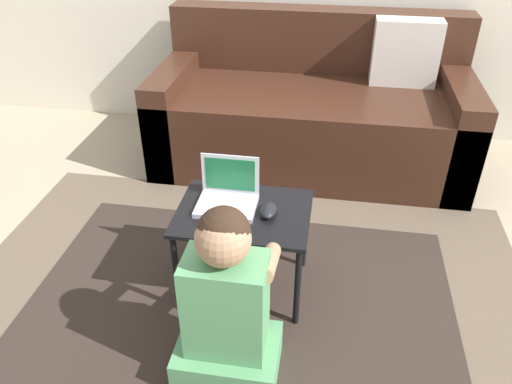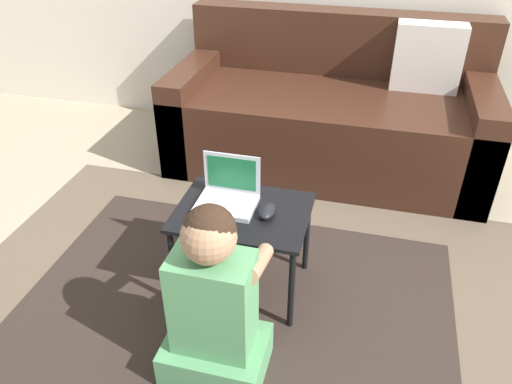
{
  "view_description": "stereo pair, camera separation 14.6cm",
  "coord_description": "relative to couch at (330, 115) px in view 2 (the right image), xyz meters",
  "views": [
    {
      "loc": [
        0.22,
        -1.51,
        1.5
      ],
      "look_at": [
        -0.04,
        0.07,
        0.45
      ],
      "focal_mm": 35.0,
      "sensor_mm": 36.0,
      "label": 1
    },
    {
      "loc": [
        0.36,
        -1.48,
        1.5
      ],
      "look_at": [
        -0.04,
        0.07,
        0.45
      ],
      "focal_mm": 35.0,
      "sensor_mm": 36.0,
      "label": 2
    }
  ],
  "objects": [
    {
      "name": "ground_plane",
      "position": [
        -0.11,
        -1.21,
        -0.29
      ],
      "size": [
        16.0,
        16.0,
        0.0
      ],
      "primitive_type": "plane",
      "color": "gray"
    },
    {
      "name": "area_rug",
      "position": [
        -0.19,
        -1.4,
        -0.29
      ],
      "size": [
        2.38,
        1.94,
        0.01
      ],
      "color": "brown",
      "rests_on": "ground_plane"
    },
    {
      "name": "couch",
      "position": [
        0.0,
        0.0,
        0.0
      ],
      "size": [
        1.75,
        0.83,
        0.82
      ],
      "color": "#381E14",
      "rests_on": "ground_plane"
    },
    {
      "name": "laptop_desk",
      "position": [
        -0.19,
        -1.19,
        0.05
      ],
      "size": [
        0.51,
        0.39,
        0.39
      ],
      "color": "black",
      "rests_on": "ground_plane"
    },
    {
      "name": "laptop",
      "position": [
        -0.26,
        -1.16,
        0.13
      ],
      "size": [
        0.23,
        0.18,
        0.19
      ],
      "color": "#B7BCC6",
      "rests_on": "laptop_desk"
    },
    {
      "name": "computer_mouse",
      "position": [
        -0.09,
        -1.19,
        0.12
      ],
      "size": [
        0.06,
        0.11,
        0.04
      ],
      "color": "black",
      "rests_on": "laptop_desk"
    },
    {
      "name": "person_seated",
      "position": [
        -0.17,
        -1.61,
        0.02
      ],
      "size": [
        0.35,
        0.35,
        0.69
      ],
      "color": "#518E5B",
      "rests_on": "ground_plane"
    }
  ]
}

